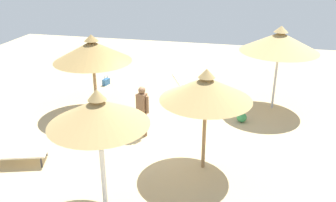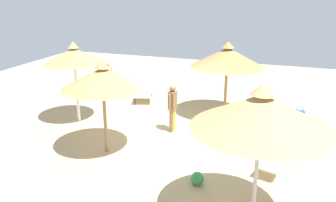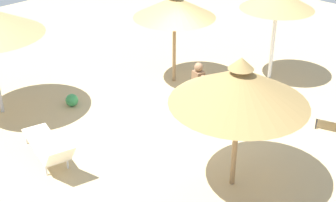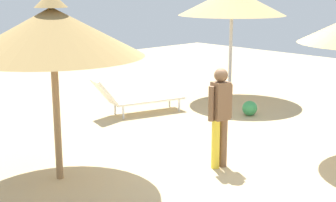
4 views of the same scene
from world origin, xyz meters
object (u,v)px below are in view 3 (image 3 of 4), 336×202
at_px(parasol_umbrella_edge, 174,7).
at_px(beach_ball, 72,100).
at_px(person_standing_front, 198,90).
at_px(lounge_chair_far_right, 49,147).
at_px(parasol_umbrella_center, 240,86).

xyz_separation_m(parasol_umbrella_edge, beach_ball, (2.97, -0.88, -2.04)).
height_order(parasol_umbrella_edge, beach_ball, parasol_umbrella_edge).
relative_size(parasol_umbrella_edge, beach_ball, 8.13).
relative_size(parasol_umbrella_edge, person_standing_front, 1.70).
relative_size(lounge_chair_far_right, beach_ball, 6.54).
xyz_separation_m(parasol_umbrella_edge, person_standing_front, (1.34, 2.04, -1.31)).
bearing_deg(beach_ball, parasol_umbrella_edge, 163.46).
xyz_separation_m(parasol_umbrella_edge, lounge_chair_far_right, (4.80, 0.87, -1.83)).
relative_size(person_standing_front, beach_ball, 4.79).
height_order(parasol_umbrella_edge, parasol_umbrella_center, parasol_umbrella_center).
bearing_deg(parasol_umbrella_edge, lounge_chair_far_right, 10.31).
distance_m(parasol_umbrella_edge, lounge_chair_far_right, 5.21).
xyz_separation_m(lounge_chair_far_right, person_standing_front, (-3.46, 1.16, 0.52)).
xyz_separation_m(parasol_umbrella_center, beach_ball, (0.29, -5.01, -2.03)).
bearing_deg(person_standing_front, parasol_umbrella_center, 57.43).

